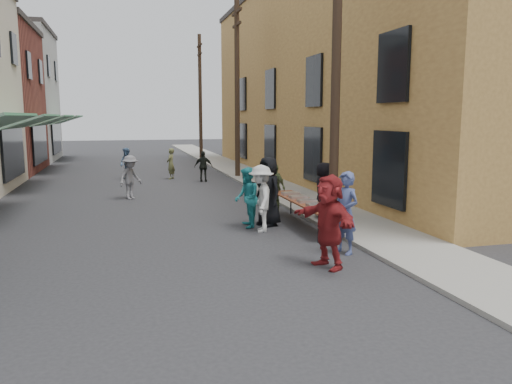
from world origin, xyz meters
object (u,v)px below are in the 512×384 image
server (323,190)px  utility_pole_near (336,65)px  serving_table (303,202)px  guest_front_a (268,191)px  utility_pole_far (200,98)px  utility_pole_mid (237,89)px  catering_tray_sausage (326,209)px  guest_front_c (247,198)px

server → utility_pole_near: bearing=-167.6°
serving_table → guest_front_a: bearing=156.0°
utility_pole_near → server: bearing=86.6°
utility_pole_far → serving_table: (-0.83, -23.79, -3.79)m
serving_table → utility_pole_mid: bearing=86.0°
utility_pole_mid → serving_table: size_ratio=2.25×
utility_pole_mid → server: utility_pole_mid is taller
utility_pole_mid → catering_tray_sausage: bearing=-93.5°
serving_table → guest_front_a: guest_front_a is taller
catering_tray_sausage → server: size_ratio=0.30×
utility_pole_mid → server: size_ratio=5.42×
serving_table → server: (0.88, 0.63, 0.22)m
utility_pole_near → server: 3.67m
utility_pole_far → guest_front_a: size_ratio=4.55×
utility_pole_near → utility_pole_mid: same height
serving_table → guest_front_c: bearing=169.9°
utility_pole_mid → serving_table: (-0.83, -11.79, -3.79)m
guest_front_c → utility_pole_far: bearing=-179.4°
serving_table → guest_front_c: 1.61m
serving_table → guest_front_a: 1.03m
utility_pole_near → catering_tray_sausage: bearing=-119.8°
utility_pole_near → guest_front_c: (-2.40, 0.49, -3.64)m
utility_pole_near → guest_front_c: size_ratio=5.26×
catering_tray_sausage → utility_pole_mid: bearing=86.5°
serving_table → server: size_ratio=2.41×
catering_tray_sausage → guest_front_a: bearing=113.8°
utility_pole_mid → catering_tray_sausage: 13.97m
utility_pole_far → server: 23.43m
utility_pole_mid → catering_tray_sausage: (-0.83, -13.44, -3.71)m
guest_front_c → server: 2.48m
utility_pole_far → serving_table: bearing=-92.0°
utility_pole_mid → server: (0.05, -11.16, -3.57)m
utility_pole_mid → guest_front_c: utility_pole_mid is taller
utility_pole_near → guest_front_a: size_ratio=4.55×
utility_pole_far → catering_tray_sausage: 25.72m
guest_front_c → server: (2.45, 0.35, 0.08)m
utility_pole_far → catering_tray_sausage: utility_pole_far is taller
guest_front_a → guest_front_c: guest_front_a is taller
utility_pole_mid → guest_front_a: utility_pole_mid is taller
utility_pole_mid → server: 11.72m
guest_front_a → serving_table: bearing=43.8°
serving_table → catering_tray_sausage: bearing=-90.0°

